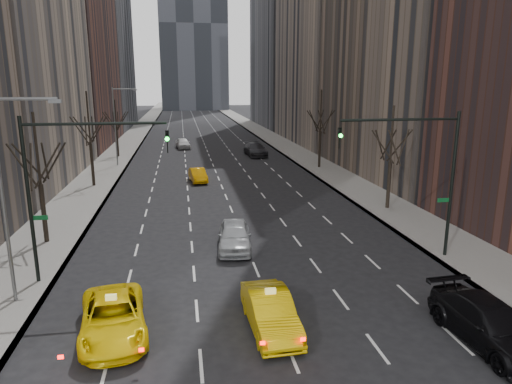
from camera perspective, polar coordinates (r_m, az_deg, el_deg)
name	(u,v)px	position (r m, az deg, el deg)	size (l,w,h in m)	color
sidewalk_left	(130,140)	(81.18, -15.42, 6.23)	(4.50, 320.00, 0.15)	slate
sidewalk_right	(271,138)	(82.26, 1.91, 6.79)	(4.50, 320.00, 0.15)	slate
tree_lw_b	(41,184)	(29.95, -25.33, 0.86)	(3.36, 3.50, 7.82)	black
tree_lw_c	(91,144)	(45.28, -19.98, 5.61)	(3.36, 3.50, 8.74)	black
tree_lw_d	(117,130)	(63.01, -17.03, 7.37)	(3.36, 3.50, 7.36)	black
tree_rw_b	(390,162)	(36.23, 16.43, 3.59)	(3.36, 3.50, 7.82)	black
tree_rw_c	(320,133)	(52.83, 8.03, 7.28)	(3.36, 3.50, 8.74)	black
traffic_mast_left	(64,173)	(23.18, -22.83, 2.23)	(6.69, 0.39, 8.00)	black
traffic_mast_right	(425,162)	(25.88, 20.36, 3.52)	(6.69, 0.39, 8.00)	black
streetlight_near	(9,180)	(21.77, -28.47, 1.34)	(2.83, 0.22, 9.00)	slate
streetlight_far	(118,118)	(55.77, -16.91, 8.79)	(2.83, 0.22, 9.00)	slate
taxi_suv	(113,317)	(19.14, -17.43, -14.73)	(2.42, 5.26, 1.46)	#FFD905
taxi_sedan	(270,311)	(18.67, 1.80, -14.70)	(1.62, 4.66, 1.53)	#DCAF04
silver_sedan_ahead	(234,236)	(27.06, -2.71, -5.47)	(1.92, 4.77, 1.62)	#9C9FA3
parked_suv_black	(490,324)	(19.78, 27.18, -14.45)	(2.26, 5.56, 1.61)	black
far_taxi	(198,175)	(45.82, -7.27, 2.11)	(1.41, 4.03, 1.33)	#FFA605
far_suv_grey	(255,149)	(61.84, -0.07, 5.34)	(2.44, 6.01, 1.74)	#28282D
far_car_white	(183,143)	(69.92, -9.14, 6.04)	(1.85, 4.59, 1.57)	silver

